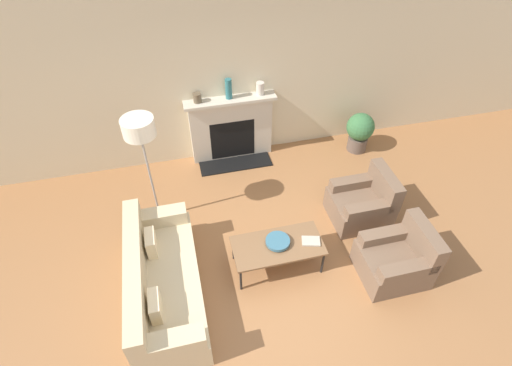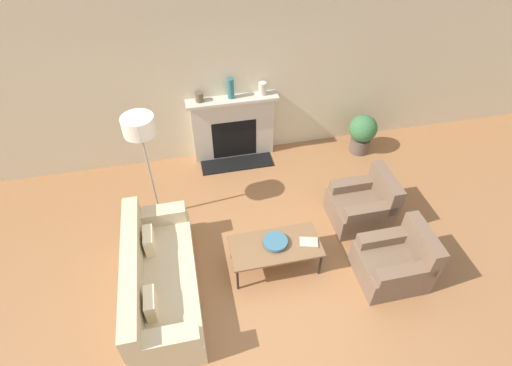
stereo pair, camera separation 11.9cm
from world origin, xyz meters
name	(u,v)px [view 1 (the left image)]	position (x,y,z in m)	size (l,w,h in m)	color
ground_plane	(273,283)	(0.00, 0.00, 0.00)	(18.00, 18.00, 0.00)	#99663D
wall_back	(227,79)	(0.00, 2.93, 1.45)	(18.00, 0.06, 2.90)	beige
fireplace	(231,129)	(0.01, 2.78, 0.57)	(1.52, 0.59, 1.18)	beige
couch	(162,282)	(-1.40, 0.15, 0.31)	(0.83, 2.04, 0.84)	#CCB78E
armchair_near	(397,259)	(1.63, -0.21, 0.30)	(0.84, 0.75, 0.81)	brown
armchair_far	(363,203)	(1.63, 0.84, 0.30)	(0.84, 0.75, 0.81)	brown
coffee_table	(278,246)	(0.13, 0.27, 0.41)	(1.19, 0.58, 0.44)	brown
bowl	(278,241)	(0.14, 0.30, 0.48)	(0.32, 0.32, 0.06)	#38667A
book	(311,241)	(0.57, 0.22, 0.45)	(0.27, 0.22, 0.02)	#B2A893
floor_lamp	(141,139)	(-1.38, 1.57, 1.50)	(0.42, 0.42, 1.80)	gray
mantel_vase_left	(197,98)	(-0.51, 2.80, 1.26)	(0.13, 0.13, 0.15)	brown
mantel_vase_center_left	(229,89)	(0.00, 2.80, 1.35)	(0.11, 0.11, 0.34)	#28666B
mantel_vase_center_right	(260,88)	(0.52, 2.80, 1.29)	(0.13, 0.13, 0.21)	beige
potted_plant	(360,130)	(2.27, 2.42, 0.42)	(0.49, 0.49, 0.74)	brown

